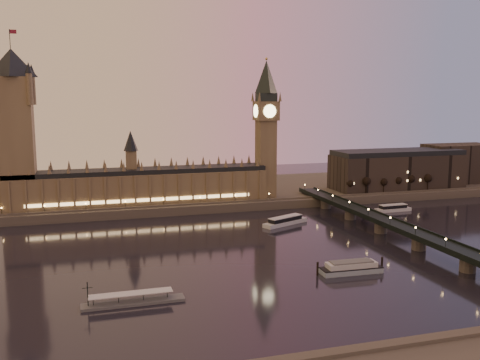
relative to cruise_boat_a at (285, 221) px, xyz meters
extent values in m
plane|color=black|center=(-44.46, -55.24, -2.37)|extent=(700.00, 700.00, 0.00)
cube|color=#423D35|center=(-14.46, 109.76, 0.63)|extent=(560.00, 130.00, 6.00)
cube|color=brown|center=(-84.46, 65.76, 14.63)|extent=(180.00, 26.00, 22.00)
cube|color=black|center=(-84.46, 65.76, 27.23)|extent=(180.00, 22.00, 3.20)
cube|color=#FFCC7F|center=(-84.46, 52.26, 8.63)|extent=(153.00, 0.25, 2.20)
cube|color=brown|center=(-164.46, 65.76, 47.63)|extent=(22.00, 22.00, 88.00)
cone|color=black|center=(-164.46, 65.76, 100.63)|extent=(31.68, 31.68, 18.00)
cylinder|color=black|center=(-164.46, 65.76, 115.63)|extent=(0.44, 0.44, 12.00)
cube|color=maroon|center=(-162.26, 65.76, 120.13)|extent=(4.00, 0.15, 2.50)
cube|color=brown|center=(9.54, 65.76, 32.63)|extent=(13.00, 13.00, 58.00)
cube|color=brown|center=(9.54, 65.76, 68.63)|extent=(16.00, 16.00, 14.00)
cylinder|color=#FFEAA5|center=(9.54, 57.58, 68.63)|extent=(9.60, 0.35, 9.60)
cylinder|color=#FFEAA5|center=(1.36, 65.76, 68.63)|extent=(0.35, 9.60, 9.60)
cube|color=black|center=(9.54, 65.76, 78.63)|extent=(13.00, 13.00, 6.00)
cone|color=black|center=(9.54, 65.76, 93.63)|extent=(17.68, 17.68, 24.00)
sphere|color=gold|center=(9.54, 65.76, 106.63)|extent=(2.00, 2.00, 2.00)
cube|color=black|center=(47.54, -55.24, 5.63)|extent=(13.00, 260.00, 2.00)
cube|color=black|center=(41.24, -55.24, 7.13)|extent=(0.60, 260.00, 1.00)
cube|color=black|center=(53.84, -55.24, 7.13)|extent=(0.60, 260.00, 1.00)
cube|color=black|center=(127.54, 71.76, 17.63)|extent=(110.00, 36.00, 28.00)
cube|color=black|center=(127.54, 71.76, 33.63)|extent=(108.00, 34.00, 4.00)
cube|color=black|center=(197.54, 83.76, 20.63)|extent=(60.00, 30.00, 34.00)
cylinder|color=black|center=(74.58, 53.76, 8.30)|extent=(0.70, 0.70, 9.34)
sphere|color=black|center=(74.58, 53.76, 13.18)|extent=(6.23, 6.23, 6.23)
cylinder|color=black|center=(88.62, 53.76, 8.30)|extent=(0.70, 0.70, 9.34)
sphere|color=black|center=(88.62, 53.76, 13.18)|extent=(6.23, 6.23, 6.23)
cylinder|color=black|center=(102.65, 53.76, 8.30)|extent=(0.70, 0.70, 9.34)
sphere|color=black|center=(102.65, 53.76, 13.18)|extent=(6.23, 6.23, 6.23)
cylinder|color=black|center=(116.69, 53.76, 8.30)|extent=(0.70, 0.70, 9.34)
sphere|color=black|center=(116.69, 53.76, 13.18)|extent=(6.23, 6.23, 6.23)
cylinder|color=black|center=(130.73, 53.76, 8.30)|extent=(0.70, 0.70, 9.34)
sphere|color=black|center=(130.73, 53.76, 13.18)|extent=(6.23, 6.23, 6.23)
cylinder|color=black|center=(144.76, 53.76, 8.30)|extent=(0.70, 0.70, 9.34)
sphere|color=black|center=(144.76, 53.76, 13.18)|extent=(6.23, 6.23, 6.23)
cube|color=silver|center=(0.00, 0.00, -1.14)|extent=(33.66, 20.58, 2.47)
cube|color=black|center=(0.00, 0.00, 1.33)|extent=(25.15, 15.76, 2.47)
cube|color=silver|center=(0.00, 0.00, 2.79)|extent=(25.89, 16.30, 0.45)
cube|color=silver|center=(89.19, 15.95, -1.23)|extent=(27.24, 7.91, 2.28)
cube|color=black|center=(89.19, 15.95, 1.05)|extent=(20.18, 6.39, 2.28)
cube|color=silver|center=(89.19, 15.95, 2.40)|extent=(20.73, 6.68, 0.41)
cube|color=#8EA2B4|center=(-5.81, -98.50, -1.19)|extent=(29.42, 9.29, 2.37)
cube|color=black|center=(-5.81, -98.50, 0.22)|extent=(29.42, 9.29, 0.46)
cube|color=silver|center=(-5.81, -98.50, 1.63)|extent=(23.92, 8.18, 2.37)
cube|color=#595B5E|center=(-5.81, -98.50, 3.13)|extent=(20.25, 7.13, 0.64)
cylinder|color=black|center=(-22.18, -96.88, 0.72)|extent=(1.00, 1.00, 6.19)
cylinder|color=black|center=(10.56, -98.13, 0.72)|extent=(1.00, 1.00, 6.19)
cube|color=#595B5E|center=(-106.54, -107.64, -1.80)|extent=(40.36, 6.73, 1.15)
cube|color=silver|center=(-107.51, -107.64, 2.00)|extent=(32.67, 5.77, 0.29)
cylinder|color=black|center=(-123.84, -107.64, 3.59)|extent=(0.38, 0.38, 9.61)
cylinder|color=black|center=(-123.84, -107.64, 5.99)|extent=(3.84, 0.23, 0.23)
camera|label=1|loc=(-123.81, -312.69, 78.28)|focal=40.00mm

